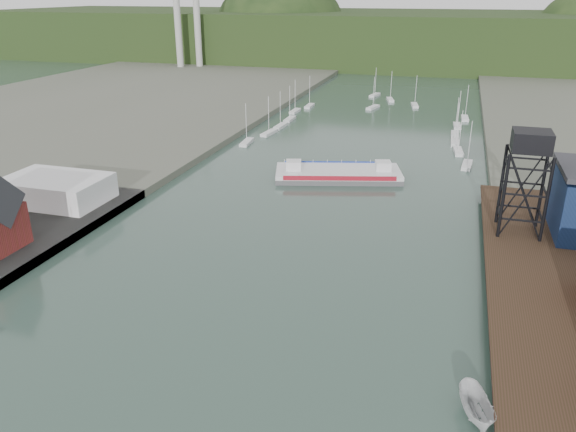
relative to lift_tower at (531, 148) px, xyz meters
The scene contains 8 objects.
east_pier 19.03m from the lift_tower, 81.25° to the right, with size 14.00×70.00×2.45m.
white_shed 80.28m from the lift_tower, behind, with size 18.00×12.00×4.50m, color silver.
lift_tower is the anchor object (origin of this frame).
marina_sailboats 89.04m from the lift_tower, 113.46° to the left, with size 57.71×92.65×0.90m.
smokestacks 224.80m from the lift_tower, 128.94° to the left, with size 11.20×8.20×60.00m.
distant_hills 246.51m from the lift_tower, 99.10° to the left, with size 500.00×120.00×80.00m.
chain_ferry 44.21m from the lift_tower, 143.99° to the left, with size 28.09×17.07×3.78m.
motorboat 45.59m from the lift_tower, 98.48° to the right, with size 2.51×6.67×2.58m, color silver.
Camera 1 is at (23.76, -29.64, 37.35)m, focal length 35.00 mm.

